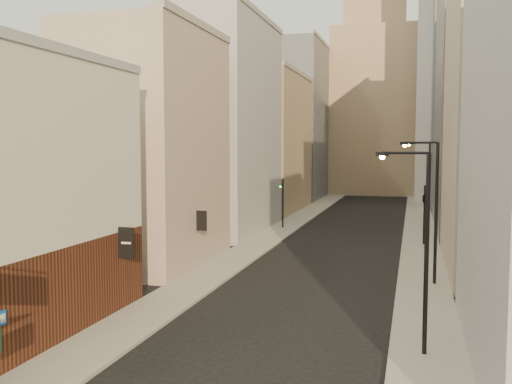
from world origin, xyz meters
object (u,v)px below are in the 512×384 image
(streetlamp_near, at_px, (421,241))
(traffic_light_left, at_px, (283,194))
(streetlamp_far, at_px, (426,181))
(streetlamp_mid, at_px, (432,204))
(traffic_light_right, at_px, (425,200))
(white_tower, at_px, (445,74))
(clock_tower, at_px, (375,92))

(streetlamp_near, bearing_deg, traffic_light_left, 120.76)
(streetlamp_near, relative_size, streetlamp_far, 0.93)
(streetlamp_near, relative_size, streetlamp_mid, 0.94)
(streetlamp_near, distance_m, traffic_light_right, 25.88)
(white_tower, bearing_deg, streetlamp_mid, -93.30)
(streetlamp_far, bearing_deg, streetlamp_mid, -93.19)
(traffic_light_right, bearing_deg, clock_tower, -99.54)
(streetlamp_far, bearing_deg, traffic_light_right, -94.91)
(white_tower, distance_m, streetlamp_mid, 55.46)
(white_tower, bearing_deg, streetlamp_near, -93.37)
(streetlamp_far, bearing_deg, clock_tower, 97.08)
(white_tower, distance_m, streetlamp_far, 34.66)
(clock_tower, relative_size, white_tower, 1.08)
(white_tower, height_order, traffic_light_left, white_tower)
(traffic_light_left, xyz_separation_m, traffic_light_right, (13.32, -6.30, 0.35))
(streetlamp_near, xyz_separation_m, traffic_light_right, (0.59, 25.87, -0.74))
(clock_tower, distance_m, traffic_light_left, 49.85)
(streetlamp_mid, distance_m, streetlamp_far, 21.95)
(clock_tower, distance_m, streetlamp_far, 48.11)
(clock_tower, height_order, traffic_light_left, clock_tower)
(traffic_light_left, height_order, traffic_light_right, same)
(streetlamp_far, bearing_deg, white_tower, 81.75)
(clock_tower, relative_size, streetlamp_far, 5.26)
(streetlamp_mid, height_order, traffic_light_left, streetlamp_mid)
(white_tower, distance_m, streetlamp_near, 67.23)
(clock_tower, xyz_separation_m, white_tower, (11.00, -14.00, 0.97))
(traffic_light_right, bearing_deg, traffic_light_left, -43.03)
(streetlamp_mid, bearing_deg, streetlamp_far, 95.20)
(streetlamp_far, xyz_separation_m, traffic_light_right, (-0.29, -8.08, -1.06))
(clock_tower, height_order, white_tower, clock_tower)
(clock_tower, xyz_separation_m, streetlamp_far, (8.02, -45.68, -12.76))
(streetlamp_near, relative_size, traffic_light_left, 1.60)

